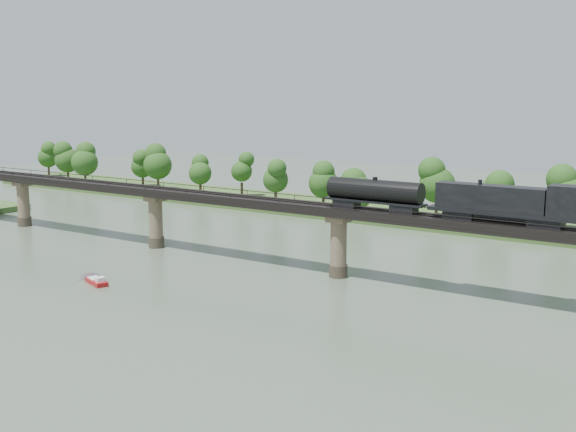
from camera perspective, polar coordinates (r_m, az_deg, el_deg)
The scene contains 6 objects.
ground at distance 92.84m, azimuth -5.40°, elevation -8.70°, with size 400.00×400.00×0.00m, color #3E4D3D.
far_bank at distance 165.40m, azimuth 13.53°, elevation -0.42°, with size 300.00×24.00×1.60m, color #2E4C1E.
bridge at distance 115.36m, azimuth 4.02°, elevation -2.19°, with size 236.00×30.00×11.50m.
bridge_superstructure at distance 114.21m, azimuth 4.05°, elevation 0.92°, with size 220.00×4.90×0.75m.
far_treeline at distance 163.09m, azimuth 10.39°, elevation 2.41°, with size 289.06×17.54×13.60m.
motorboat at distance 115.65m, azimuth -14.86°, elevation -5.01°, with size 5.35×3.44×1.41m.
Camera 1 is at (55.95, -67.99, 29.44)m, focal length 45.00 mm.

